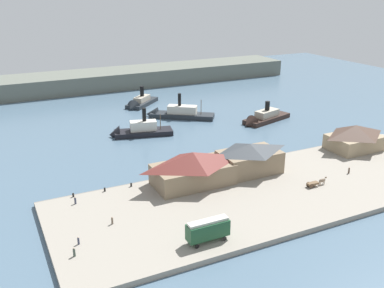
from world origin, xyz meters
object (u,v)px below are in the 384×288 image
mooring_post_center_east (73,195)px  ferry_outer_harbor (139,103)px  ferry_shed_east_terminal (250,158)px  ferry_departing_north (136,131)px  ferry_shed_customs_shed (193,168)px  mooring_post_east (131,185)px  pedestrian_walking_west (349,170)px  pedestrian_walking_east (75,201)px  mooring_post_center_west (375,137)px  mooring_post_west (105,190)px  ferry_approaching_west (175,114)px  street_tram (208,229)px  horse_cart (316,182)px  ferry_approaching_east (262,119)px  pedestrian_by_tram (74,252)px  pedestrian_near_cart (78,241)px  ferry_shed_central_terminal (355,137)px  pedestrian_standing_center (112,221)px

mooring_post_center_east → ferry_outer_harbor: bearing=60.2°
ferry_shed_east_terminal → ferry_departing_north: ferry_departing_north is taller
ferry_shed_customs_shed → mooring_post_east: ferry_shed_customs_shed is taller
pedestrian_walking_west → pedestrian_walking_east: 69.19m
ferry_shed_east_terminal → mooring_post_center_west: bearing=5.6°
mooring_post_center_west → mooring_post_west: bearing=179.8°
mooring_post_center_west → ferry_approaching_west: ferry_approaching_west is taller
street_tram → ferry_outer_harbor: ferry_outer_harbor is taller
mooring_post_center_west → ferry_outer_harbor: size_ratio=0.05×
ferry_shed_east_terminal → street_tram: (-25.23, -24.31, -1.30)m
ferry_shed_east_terminal → mooring_post_east: size_ratio=17.68×
ferry_shed_customs_shed → mooring_post_center_west: (67.64, 5.06, -3.79)m
ferry_shed_customs_shed → ferry_shed_east_terminal: size_ratio=1.24×
pedestrian_walking_east → ferry_approaching_west: bearing=48.6°
horse_cart → pedestrian_walking_west: 12.96m
ferry_departing_north → ferry_approaching_east: size_ratio=0.95×
ferry_shed_customs_shed → pedestrian_by_tram: bearing=-151.2°
street_tram → horse_cart: street_tram is taller
horse_cart → mooring_post_east: size_ratio=6.50×
ferry_approaching_east → ferry_approaching_west: bearing=143.2°
mooring_post_center_west → ferry_approaching_east: 39.07m
pedestrian_near_cart → pedestrian_by_tram: size_ratio=0.89×
mooring_post_east → mooring_post_west: same height
street_tram → mooring_post_center_west: (76.44, 29.36, -2.20)m
pedestrian_walking_west → mooring_post_center_east: (-67.41, 18.02, -0.34)m
ferry_shed_east_terminal → ferry_outer_harbor: size_ratio=0.87×
ferry_departing_north → street_tram: bearing=-97.8°
pedestrian_walking_east → mooring_post_east: 14.43m
mooring_post_west → street_tram: bearing=-68.1°
ferry_shed_central_terminal → pedestrian_walking_east: 82.23m
ferry_approaching_east → mooring_post_east: bearing=-151.6°
horse_cart → pedestrian_walking_east: size_ratio=3.41×
ferry_shed_customs_shed → ferry_approaching_west: bearing=70.2°
ferry_shed_central_terminal → ferry_approaching_east: bearing=100.0°
ferry_departing_north → ferry_approaching_east: bearing=-7.5°
pedestrian_near_cart → mooring_post_center_east: size_ratio=1.77×
ferry_shed_east_terminal → ferry_approaching_east: 49.29m
ferry_shed_central_terminal → pedestrian_standing_center: bearing=-172.2°
pedestrian_standing_center → ferry_approaching_east: 85.55m
mooring_post_center_west → mooring_post_west: size_ratio=1.00×
ferry_shed_central_terminal → pedestrian_standing_center: ferry_shed_central_terminal is taller
pedestrian_walking_west → pedestrian_by_tram: size_ratio=0.97×
mooring_post_center_east → street_tram: bearing=-57.4°
mooring_post_center_west → mooring_post_east: (-81.87, 0.12, 0.00)m
mooring_post_east → ferry_outer_harbor: size_ratio=0.05×
ferry_shed_central_terminal → mooring_post_center_west: 14.92m
mooring_post_center_west → pedestrian_walking_west: bearing=-148.6°
pedestrian_standing_center → horse_cart: bearing=-5.0°
street_tram → mooring_post_east: 30.05m
horse_cart → ferry_departing_north: ferry_departing_north is taller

